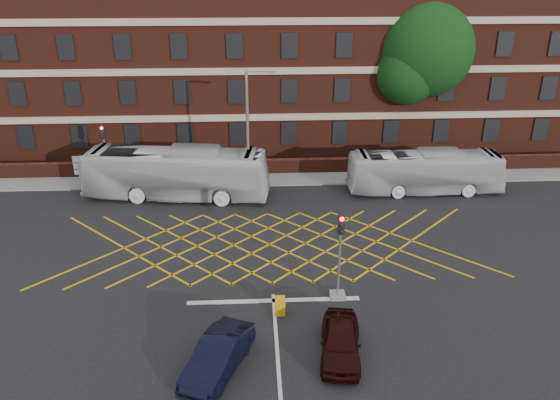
{
  "coord_description": "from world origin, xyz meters",
  "views": [
    {
      "loc": [
        -0.8,
        -24.75,
        14.45
      ],
      "look_at": [
        0.56,
        1.5,
        2.9
      ],
      "focal_mm": 35.0,
      "sensor_mm": 36.0,
      "label": 1
    }
  ],
  "objects_px": {
    "car_maroon": "(341,341)",
    "street_lamp": "(249,156)",
    "traffic_light_near": "(339,264)",
    "utility_cabinet": "(280,306)",
    "bus_right": "(425,172)",
    "bus_left": "(176,173)",
    "deciduous_tree": "(424,57)",
    "car_navy": "(218,356)",
    "traffic_light_far": "(107,161)",
    "direction_signs": "(82,166)"
  },
  "relations": [
    {
      "from": "bus_right",
      "to": "direction_signs",
      "type": "distance_m",
      "value": 23.59
    },
    {
      "from": "car_maroon",
      "to": "traffic_light_near",
      "type": "xyz_separation_m",
      "value": [
        0.51,
        4.04,
        1.11
      ]
    },
    {
      "from": "traffic_light_near",
      "to": "car_navy",
      "type": "bearing_deg",
      "value": -138.58
    },
    {
      "from": "street_lamp",
      "to": "car_navy",
      "type": "bearing_deg",
      "value": -94.18
    },
    {
      "from": "deciduous_tree",
      "to": "traffic_light_near",
      "type": "distance_m",
      "value": 22.93
    },
    {
      "from": "traffic_light_far",
      "to": "bus_right",
      "type": "bearing_deg",
      "value": -6.46
    },
    {
      "from": "bus_left",
      "to": "utility_cabinet",
      "type": "xyz_separation_m",
      "value": [
        6.13,
        -13.54,
        -1.27
      ]
    },
    {
      "from": "bus_right",
      "to": "traffic_light_far",
      "type": "relative_size",
      "value": 2.41
    },
    {
      "from": "traffic_light_near",
      "to": "bus_left",
      "type": "bearing_deg",
      "value": 125.7
    },
    {
      "from": "street_lamp",
      "to": "utility_cabinet",
      "type": "height_order",
      "value": "street_lamp"
    },
    {
      "from": "bus_left",
      "to": "car_maroon",
      "type": "xyz_separation_m",
      "value": [
        8.38,
        -16.41,
        -1.03
      ]
    },
    {
      "from": "direction_signs",
      "to": "utility_cabinet",
      "type": "relative_size",
      "value": 2.64
    },
    {
      "from": "bus_right",
      "to": "utility_cabinet",
      "type": "bearing_deg",
      "value": 142.74
    },
    {
      "from": "bus_left",
      "to": "traffic_light_near",
      "type": "distance_m",
      "value": 15.24
    },
    {
      "from": "bus_left",
      "to": "utility_cabinet",
      "type": "height_order",
      "value": "bus_left"
    },
    {
      "from": "bus_right",
      "to": "traffic_light_near",
      "type": "distance_m",
      "value": 14.62
    },
    {
      "from": "deciduous_tree",
      "to": "street_lamp",
      "type": "distance_m",
      "value": 16.2
    },
    {
      "from": "traffic_light_near",
      "to": "street_lamp",
      "type": "bearing_deg",
      "value": 108.18
    },
    {
      "from": "car_maroon",
      "to": "traffic_light_far",
      "type": "relative_size",
      "value": 0.9
    },
    {
      "from": "car_navy",
      "to": "traffic_light_near",
      "type": "xyz_separation_m",
      "value": [
        5.31,
        4.69,
        1.09
      ]
    },
    {
      "from": "car_navy",
      "to": "deciduous_tree",
      "type": "relative_size",
      "value": 0.35
    },
    {
      "from": "car_navy",
      "to": "utility_cabinet",
      "type": "xyz_separation_m",
      "value": [
        2.55,
        3.52,
        -0.26
      ]
    },
    {
      "from": "traffic_light_far",
      "to": "bus_left",
      "type": "bearing_deg",
      "value": -26.11
    },
    {
      "from": "car_maroon",
      "to": "street_lamp",
      "type": "relative_size",
      "value": 0.47
    },
    {
      "from": "car_navy",
      "to": "car_maroon",
      "type": "distance_m",
      "value": 4.84
    },
    {
      "from": "deciduous_tree",
      "to": "street_lamp",
      "type": "height_order",
      "value": "deciduous_tree"
    },
    {
      "from": "traffic_light_far",
      "to": "traffic_light_near",
      "type": "bearing_deg",
      "value": -46.75
    },
    {
      "from": "car_maroon",
      "to": "direction_signs",
      "type": "xyz_separation_m",
      "value": [
        -15.23,
        18.9,
        0.72
      ]
    },
    {
      "from": "traffic_light_near",
      "to": "street_lamp",
      "type": "xyz_separation_m",
      "value": [
        -4.07,
        12.38,
        1.04
      ]
    },
    {
      "from": "car_maroon",
      "to": "bus_right",
      "type": "bearing_deg",
      "value": 71.93
    },
    {
      "from": "direction_signs",
      "to": "utility_cabinet",
      "type": "distance_m",
      "value": 20.65
    },
    {
      "from": "traffic_light_far",
      "to": "direction_signs",
      "type": "bearing_deg",
      "value": -179.73
    },
    {
      "from": "traffic_light_near",
      "to": "direction_signs",
      "type": "xyz_separation_m",
      "value": [
        -15.74,
        14.86,
        -0.39
      ]
    },
    {
      "from": "street_lamp",
      "to": "bus_right",
      "type": "bearing_deg",
      "value": 0.15
    },
    {
      "from": "bus_left",
      "to": "bus_right",
      "type": "xyz_separation_m",
      "value": [
        16.61,
        0.04,
        -0.25
      ]
    },
    {
      "from": "bus_left",
      "to": "car_navy",
      "type": "xyz_separation_m",
      "value": [
        3.58,
        -17.06,
        -1.01
      ]
    },
    {
      "from": "car_navy",
      "to": "deciduous_tree",
      "type": "height_order",
      "value": "deciduous_tree"
    },
    {
      "from": "traffic_light_near",
      "to": "car_maroon",
      "type": "bearing_deg",
      "value": -97.2
    },
    {
      "from": "traffic_light_near",
      "to": "street_lamp",
      "type": "height_order",
      "value": "street_lamp"
    },
    {
      "from": "traffic_light_near",
      "to": "bus_right",
      "type": "bearing_deg",
      "value": 58.12
    },
    {
      "from": "car_maroon",
      "to": "street_lamp",
      "type": "xyz_separation_m",
      "value": [
        -3.56,
        16.42,
        2.15
      ]
    },
    {
      "from": "car_maroon",
      "to": "traffic_light_near",
      "type": "bearing_deg",
      "value": 91.31
    },
    {
      "from": "bus_left",
      "to": "car_maroon",
      "type": "bearing_deg",
      "value": -145.56
    },
    {
      "from": "utility_cabinet",
      "to": "direction_signs",
      "type": "bearing_deg",
      "value": 129.0
    },
    {
      "from": "bus_right",
      "to": "car_navy",
      "type": "bearing_deg",
      "value": 143.08
    },
    {
      "from": "traffic_light_far",
      "to": "utility_cabinet",
      "type": "distance_m",
      "value": 19.62
    },
    {
      "from": "bus_left",
      "to": "car_navy",
      "type": "relative_size",
      "value": 2.94
    },
    {
      "from": "bus_right",
      "to": "car_navy",
      "type": "height_order",
      "value": "bus_right"
    },
    {
      "from": "car_maroon",
      "to": "utility_cabinet",
      "type": "distance_m",
      "value": 3.66
    },
    {
      "from": "bus_left",
      "to": "street_lamp",
      "type": "height_order",
      "value": "street_lamp"
    }
  ]
}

